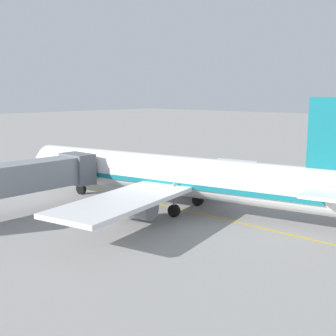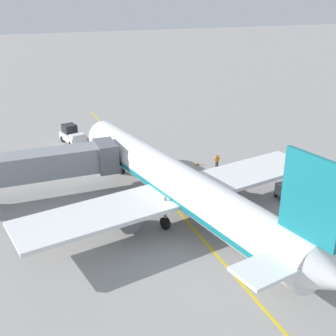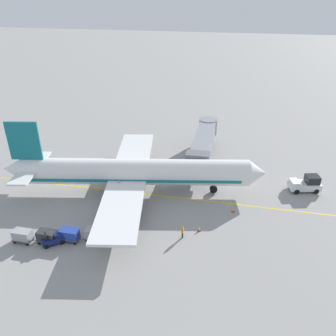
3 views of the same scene
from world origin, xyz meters
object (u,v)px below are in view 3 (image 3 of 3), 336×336
object	(u,v)px
baggage_cart_third_in_train	(47,236)
ground_crew_wing_walker	(183,231)
baggage_cart_second_in_train	(69,234)
safety_cone_nose_left	(233,210)
baggage_tug_lead	(54,238)
safety_cone_nose_right	(199,229)
ground_crew_loader	(119,209)
baggage_cart_front	(95,234)
jet_bridge	(204,142)
pushback_tractor	(306,184)
parked_airliner	(133,172)
baggage_cart_tail_end	(22,235)

from	to	relation	value
baggage_cart_third_in_train	ground_crew_wing_walker	bearing A→B (deg)	104.73
baggage_cart_second_in_train	safety_cone_nose_left	world-z (taller)	baggage_cart_second_in_train
baggage_tug_lead	ground_crew_wing_walker	xyz separation A→B (m)	(-4.04, 14.39, 0.24)
baggage_cart_second_in_train	safety_cone_nose_right	size ratio (longest dim) A/B	4.92
baggage_tug_lead	ground_crew_loader	world-z (taller)	ground_crew_loader
baggage_cart_front	baggage_tug_lead	bearing A→B (deg)	-70.97
jet_bridge	pushback_tractor	world-z (taller)	jet_bridge
pushback_tractor	ground_crew_loader	bearing A→B (deg)	-65.03
jet_bridge	baggage_cart_second_in_train	world-z (taller)	jet_bridge
parked_airliner	baggage_tug_lead	xyz separation A→B (m)	(12.88, -5.79, -2.47)
baggage_cart_second_in_train	safety_cone_nose_right	bearing A→B (deg)	108.47
parked_airliner	baggage_cart_tail_end	xyz separation A→B (m)	(13.31, -9.48, -2.24)
baggage_cart_third_in_train	baggage_cart_second_in_train	bearing A→B (deg)	108.36
baggage_tug_lead	baggage_cart_third_in_train	xyz separation A→B (m)	(-0.03, -0.88, 0.24)
ground_crew_wing_walker	ground_crew_loader	distance (m)	9.27
baggage_cart_second_in_train	baggage_cart_tail_end	distance (m)	5.41
parked_airliner	ground_crew_wing_walker	distance (m)	12.52
baggage_cart_third_in_train	ground_crew_loader	xyz separation A→B (m)	(-6.87, 6.45, 0.00)
baggage_cart_second_in_train	baggage_cart_third_in_train	distance (m)	2.58
baggage_cart_front	ground_crew_wing_walker	xyz separation A→B (m)	(-2.51, 9.93, 0.00)
baggage_tug_lead	baggage_cart_front	distance (m)	4.72
jet_bridge	baggage_cart_second_in_train	distance (m)	27.54
parked_airliner	baggage_cart_tail_end	world-z (taller)	parked_airliner
baggage_cart_second_in_train	baggage_tug_lead	bearing A→B (deg)	-61.70
baggage_cart_front	safety_cone_nose_left	xyz separation A→B (m)	(-9.13, 15.60, -0.66)
jet_bridge	ground_crew_wing_walker	xyz separation A→B (m)	(21.08, 0.05, -2.51)
ground_crew_loader	baggage_cart_second_in_train	bearing A→B (deg)	-33.44
pushback_tractor	baggage_tug_lead	size ratio (longest dim) A/B	1.77
baggage_tug_lead	pushback_tractor	bearing A→B (deg)	121.33
baggage_cart_front	ground_crew_wing_walker	world-z (taller)	ground_crew_wing_walker
baggage_tug_lead	baggage_cart_third_in_train	world-z (taller)	baggage_tug_lead
pushback_tractor	baggage_cart_front	world-z (taller)	pushback_tractor
pushback_tractor	safety_cone_nose_left	distance (m)	12.67
safety_cone_nose_left	baggage_cart_front	bearing A→B (deg)	-59.68
ground_crew_wing_walker	baggage_tug_lead	bearing A→B (deg)	-74.30
parked_airliner	baggage_tug_lead	distance (m)	14.33
baggage_cart_third_in_train	ground_crew_wing_walker	xyz separation A→B (m)	(-4.01, 15.26, 0.00)
baggage_cart_second_in_train	pushback_tractor	bearing A→B (deg)	121.49
baggage_cart_front	baggage_cart_tail_end	xyz separation A→B (m)	(1.97, -8.14, 0.00)
ground_crew_loader	safety_cone_nose_right	bearing A→B (deg)	83.67
jet_bridge	baggage_cart_front	bearing A→B (deg)	-22.73
baggage_tug_lead	baggage_cart_second_in_train	size ratio (longest dim) A/B	0.94
pushback_tractor	safety_cone_nose_right	size ratio (longest dim) A/B	8.14
baggage_tug_lead	baggage_cart_third_in_train	bearing A→B (deg)	-92.14
baggage_cart_front	baggage_cart_third_in_train	bearing A→B (deg)	-74.25
ground_crew_wing_walker	baggage_cart_second_in_train	bearing A→B (deg)	-75.98
jet_bridge	safety_cone_nose_left	size ratio (longest dim) A/B	29.84
parked_airliner	jet_bridge	xyz separation A→B (m)	(-12.25, 8.54, 0.27)
jet_bridge	baggage_cart_third_in_train	xyz separation A→B (m)	(25.09, -15.21, -2.51)
ground_crew_loader	baggage_cart_front	bearing A→B (deg)	-11.75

